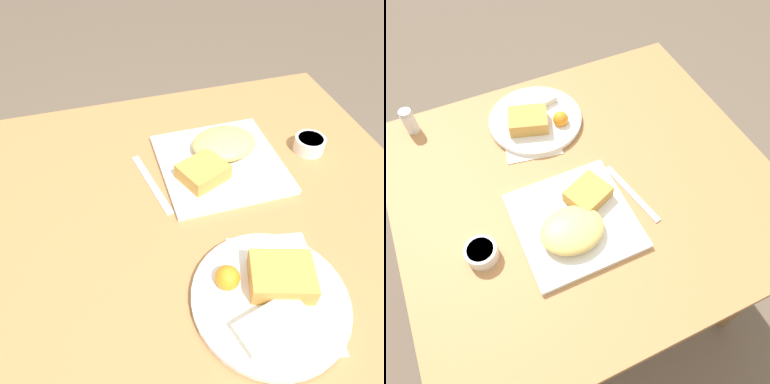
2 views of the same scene
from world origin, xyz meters
The scene contains 7 objects.
ground_plane centered at (0.00, 0.00, 0.00)m, with size 8.00×8.00×0.00m, color brown.
dining_table centered at (0.00, 0.00, 0.64)m, with size 0.97×0.87×0.72m.
menu_card centered at (-0.07, 0.25, 0.72)m, with size 0.20×0.27×0.00m.
plate_square_near centered at (-0.08, -0.10, 0.74)m, with size 0.28×0.28×0.06m.
plate_oval_far centered at (-0.04, 0.25, 0.74)m, with size 0.27×0.27×0.05m.
sauce_ramekin centered at (-0.30, -0.09, 0.74)m, with size 0.07×0.07×0.04m.
butter_knife centered at (0.09, -0.08, 0.72)m, with size 0.05×0.20×0.00m.
Camera 1 is at (0.17, 0.52, 1.32)m, focal length 35.00 mm.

